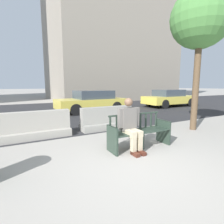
# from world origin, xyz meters

# --- Properties ---
(ground_plane) EXTENTS (200.00, 200.00, 0.00)m
(ground_plane) POSITION_xyz_m (0.00, 0.00, 0.00)
(ground_plane) COLOR gray
(street_asphalt) EXTENTS (120.00, 12.00, 0.01)m
(street_asphalt) POSITION_xyz_m (0.00, 8.70, 0.00)
(street_asphalt) COLOR #28282B
(street_asphalt) RESTS_ON ground
(street_bench) EXTENTS (1.70, 0.57, 0.88)m
(street_bench) POSITION_xyz_m (0.72, 0.94, 0.40)
(street_bench) COLOR #28382D
(street_bench) RESTS_ON ground
(seated_person) EXTENTS (0.58, 0.73, 1.31)m
(seated_person) POSITION_xyz_m (0.38, 0.89, 0.69)
(seated_person) COLOR #66605B
(seated_person) RESTS_ON ground
(jersey_barrier_centre) EXTENTS (2.02, 0.74, 0.84)m
(jersey_barrier_centre) POSITION_xyz_m (0.90, 3.14, 0.34)
(jersey_barrier_centre) COLOR gray
(jersey_barrier_centre) RESTS_ON ground
(jersey_barrier_left) EXTENTS (2.00, 0.68, 0.84)m
(jersey_barrier_left) POSITION_xyz_m (-1.53, 3.18, 0.34)
(jersey_barrier_left) COLOR #9E998E
(jersey_barrier_left) RESTS_ON ground
(street_tree) EXTENTS (2.03, 2.03, 4.91)m
(street_tree) POSITION_xyz_m (3.65, 1.48, 3.85)
(street_tree) COLOR brown
(street_tree) RESTS_ON ground
(car_taxi_near) EXTENTS (4.43, 1.88, 1.31)m
(car_taxi_near) POSITION_xyz_m (8.51, 7.15, 0.66)
(car_taxi_near) COLOR #DBC64C
(car_taxi_near) RESTS_ON ground
(car_sedan_mid) EXTENTS (4.27, 2.08, 1.32)m
(car_sedan_mid) POSITION_xyz_m (2.11, 7.51, 0.67)
(car_sedan_mid) COLOR #DBC64C
(car_sedan_mid) RESTS_ON ground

